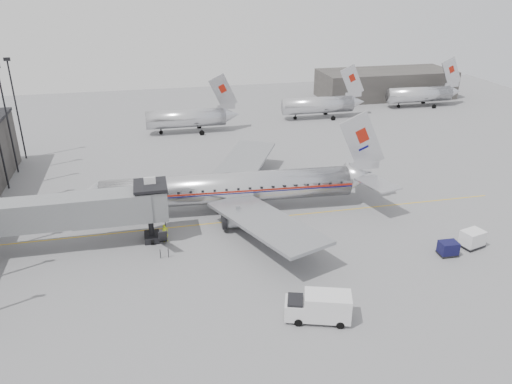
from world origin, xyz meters
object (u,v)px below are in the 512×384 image
airliner (235,188)px  baggage_cart_navy (448,248)px  baggage_cart_white (472,238)px  ramp_worker (165,233)px  service_van (319,306)px

airliner → baggage_cart_navy: size_ratio=18.96×
baggage_cart_white → ramp_worker: 32.31m
airliner → baggage_cart_white: 26.74m
airliner → service_van: 22.29m
service_van → baggage_cart_navy: size_ratio=2.95×
airliner → ramp_worker: (-8.64, -5.96, -1.95)m
ramp_worker → service_van: bearing=-77.4°
baggage_cart_navy → ramp_worker: 29.33m
airliner → service_van: airliner is taller
service_van → ramp_worker: bearing=143.8°
service_van → ramp_worker: service_van is taller
service_van → baggage_cart_white: size_ratio=2.11×
baggage_cart_navy → ramp_worker: bearing=163.8°
airliner → baggage_cart_white: airliner is taller
baggage_cart_white → baggage_cart_navy: bearing=-179.3°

